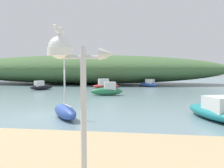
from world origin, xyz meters
name	(u,v)px	position (x,y,z in m)	size (l,w,h in m)	color
ground_plane	(49,116)	(0.00, 0.00, 0.00)	(120.00, 120.00, 0.00)	gray
distant_hill	(80,69)	(-5.74, 26.72, 2.37)	(47.87, 13.13, 4.74)	#476B3D
mast_structure	(69,64)	(3.74, -7.67, 2.70)	(1.35, 0.50, 3.05)	silver
seagull_on_radar	(59,29)	(3.53, -7.68, 3.38)	(0.24, 0.28, 0.22)	orange
sailboat_far_left	(65,111)	(1.11, -0.53, 0.37)	(2.29, 2.77, 3.06)	#2D4C9E
motorboat_mid_channel	(149,84)	(5.58, 21.29, 0.42)	(2.96, 2.58, 1.08)	#2D4C9E
motorboat_near_shore	(41,86)	(-7.23, 14.77, 0.42)	(2.42, 2.82, 1.10)	black
motorboat_outer_mooring	(107,90)	(1.59, 10.16, 0.49)	(3.17, 1.77, 1.28)	#287A4C
motorboat_far_right	(217,111)	(8.81, 0.30, 0.46)	(2.96, 4.65, 1.21)	teal
motorboat_off_point	(105,85)	(-0.07, 18.54, 0.42)	(3.77, 2.60, 1.20)	#B72D28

